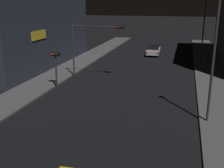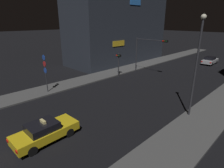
{
  "view_description": "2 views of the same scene",
  "coord_description": "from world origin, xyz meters",
  "px_view_note": "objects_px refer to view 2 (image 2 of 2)",
  "views": [
    {
      "loc": [
        5.0,
        -2.19,
        7.63
      ],
      "look_at": [
        0.45,
        15.04,
        2.3
      ],
      "focal_mm": 44.54,
      "sensor_mm": 36.0,
      "label": 1
    },
    {
      "loc": [
        12.29,
        0.61,
        7.97
      ],
      "look_at": [
        -0.57,
        13.22,
        1.74
      ],
      "focal_mm": 29.54,
      "sensor_mm": 36.0,
      "label": 2
    }
  ],
  "objects_px": {
    "street_lamp_near_block": "(197,59)",
    "far_car": "(210,60)",
    "traffic_light_overhead": "(147,48)",
    "traffic_light_left_kerb": "(118,60)",
    "sign_pole_left": "(45,70)",
    "taxi": "(45,131)"
  },
  "relations": [
    {
      "from": "traffic_light_left_kerb",
      "to": "street_lamp_near_block",
      "type": "relative_size",
      "value": 0.41
    },
    {
      "from": "taxi",
      "to": "street_lamp_near_block",
      "type": "distance_m",
      "value": 12.66
    },
    {
      "from": "traffic_light_left_kerb",
      "to": "taxi",
      "type": "bearing_deg",
      "value": -64.06
    },
    {
      "from": "far_car",
      "to": "traffic_light_overhead",
      "type": "height_order",
      "value": "traffic_light_overhead"
    },
    {
      "from": "taxi",
      "to": "traffic_light_overhead",
      "type": "distance_m",
      "value": 20.03
    },
    {
      "from": "traffic_light_overhead",
      "to": "traffic_light_left_kerb",
      "type": "xyz_separation_m",
      "value": [
        -2.07,
        -4.13,
        -1.56
      ]
    },
    {
      "from": "sign_pole_left",
      "to": "far_car",
      "type": "bearing_deg",
      "value": 75.21
    },
    {
      "from": "traffic_light_left_kerb",
      "to": "sign_pole_left",
      "type": "xyz_separation_m",
      "value": [
        -1.12,
        -10.67,
        0.28
      ]
    },
    {
      "from": "street_lamp_near_block",
      "to": "far_car",
      "type": "bearing_deg",
      "value": 105.03
    },
    {
      "from": "sign_pole_left",
      "to": "traffic_light_overhead",
      "type": "bearing_deg",
      "value": 77.87
    },
    {
      "from": "traffic_light_left_kerb",
      "to": "street_lamp_near_block",
      "type": "bearing_deg",
      "value": -19.01
    },
    {
      "from": "sign_pole_left",
      "to": "street_lamp_near_block",
      "type": "xyz_separation_m",
      "value": [
        13.88,
        6.28,
        2.36
      ]
    },
    {
      "from": "sign_pole_left",
      "to": "street_lamp_near_block",
      "type": "relative_size",
      "value": 0.52
    },
    {
      "from": "traffic_light_overhead",
      "to": "street_lamp_near_block",
      "type": "relative_size",
      "value": 0.67
    },
    {
      "from": "far_car",
      "to": "traffic_light_left_kerb",
      "type": "height_order",
      "value": "traffic_light_left_kerb"
    },
    {
      "from": "traffic_light_left_kerb",
      "to": "sign_pole_left",
      "type": "relative_size",
      "value": 0.8
    },
    {
      "from": "far_car",
      "to": "street_lamp_near_block",
      "type": "relative_size",
      "value": 0.54
    },
    {
      "from": "traffic_light_left_kerb",
      "to": "traffic_light_overhead",
      "type": "bearing_deg",
      "value": 63.44
    },
    {
      "from": "traffic_light_overhead",
      "to": "street_lamp_near_block",
      "type": "height_order",
      "value": "street_lamp_near_block"
    },
    {
      "from": "taxi",
      "to": "far_car",
      "type": "bearing_deg",
      "value": 91.14
    },
    {
      "from": "far_car",
      "to": "traffic_light_overhead",
      "type": "xyz_separation_m",
      "value": [
        -4.53,
        -14.41,
        3.3
      ]
    },
    {
      "from": "traffic_light_overhead",
      "to": "street_lamp_near_block",
      "type": "distance_m",
      "value": 13.72
    }
  ]
}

